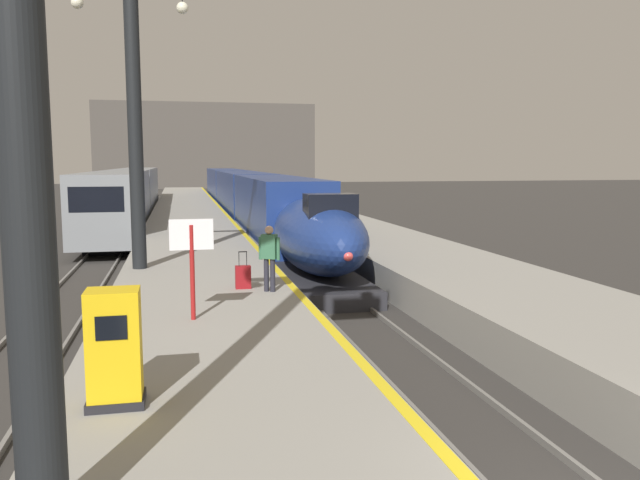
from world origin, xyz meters
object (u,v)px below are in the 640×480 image
at_px(regional_train_adjacent, 129,194).
at_px(departure_info_board, 192,249).
at_px(passenger_near_edge, 269,253).
at_px(rolling_suitcase, 243,277).
at_px(station_column_mid, 134,93).
at_px(highspeed_train_main, 246,196).
at_px(ticket_machine_yellow, 115,352).

distance_m(regional_train_adjacent, departure_info_board, 33.50).
height_order(regional_train_adjacent, departure_info_board, regional_train_adjacent).
height_order(passenger_near_edge, rolling_suitcase, passenger_near_edge).
bearing_deg(rolling_suitcase, station_column_mid, 126.07).
bearing_deg(station_column_mid, highspeed_train_main, 76.78).
relative_size(station_column_mid, ticket_machine_yellow, 5.53).
bearing_deg(station_column_mid, regional_train_adjacent, 94.78).
relative_size(regional_train_adjacent, ticket_machine_yellow, 22.87).
xyz_separation_m(highspeed_train_main, rolling_suitcase, (-3.07, -29.01, -0.59)).
bearing_deg(rolling_suitcase, passenger_near_edge, -40.99).
bearing_deg(highspeed_train_main, rolling_suitcase, -96.04).
xyz_separation_m(regional_train_adjacent, ticket_machine_yellow, (2.55, -37.89, -0.34)).
relative_size(highspeed_train_main, station_column_mid, 6.54).
relative_size(regional_train_adjacent, station_column_mid, 4.13).
height_order(regional_train_adjacent, ticket_machine_yellow, regional_train_adjacent).
distance_m(highspeed_train_main, rolling_suitcase, 29.18).
bearing_deg(highspeed_train_main, ticket_machine_yellow, -98.60).
bearing_deg(station_column_mid, ticket_machine_yellow, -88.27).
relative_size(station_column_mid, rolling_suitcase, 9.02).
height_order(station_column_mid, departure_info_board, station_column_mid).
bearing_deg(departure_info_board, rolling_suitcase, 66.35).
height_order(highspeed_train_main, departure_info_board, highspeed_train_main).
height_order(highspeed_train_main, ticket_machine_yellow, highspeed_train_main).
bearing_deg(rolling_suitcase, departure_info_board, -113.65).
height_order(passenger_near_edge, departure_info_board, departure_info_board).
bearing_deg(passenger_near_edge, station_column_mid, 127.96).
bearing_deg(ticket_machine_yellow, passenger_near_edge, 66.50).
bearing_deg(ticket_machine_yellow, station_column_mid, 91.73).
xyz_separation_m(station_column_mid, ticket_machine_yellow, (0.35, -11.57, -4.61)).
xyz_separation_m(highspeed_train_main, departure_info_board, (-4.42, -32.09, 0.61)).
height_order(ticket_machine_yellow, departure_info_board, departure_info_board).
relative_size(station_column_mid, passenger_near_edge, 5.24).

